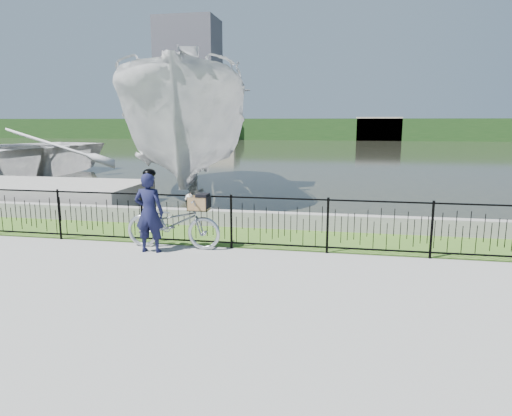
# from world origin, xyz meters

# --- Properties ---
(ground) EXTENTS (120.00, 120.00, 0.00)m
(ground) POSITION_xyz_m (0.00, 0.00, 0.00)
(ground) COLOR gray
(ground) RESTS_ON ground
(grass_strip) EXTENTS (60.00, 2.00, 0.01)m
(grass_strip) POSITION_xyz_m (0.00, 2.60, 0.00)
(grass_strip) COLOR #3F651F
(grass_strip) RESTS_ON ground
(water) EXTENTS (120.00, 120.00, 0.00)m
(water) POSITION_xyz_m (0.00, 33.00, 0.00)
(water) COLOR #27281E
(water) RESTS_ON ground
(quay_wall) EXTENTS (60.00, 0.30, 0.40)m
(quay_wall) POSITION_xyz_m (0.00, 3.60, 0.20)
(quay_wall) COLOR gray
(quay_wall) RESTS_ON ground
(fence) EXTENTS (14.00, 0.06, 1.15)m
(fence) POSITION_xyz_m (0.00, 1.60, 0.58)
(fence) COLOR black
(fence) RESTS_ON ground
(far_treeline) EXTENTS (120.00, 6.00, 3.00)m
(far_treeline) POSITION_xyz_m (0.00, 60.00, 1.50)
(far_treeline) COLOR #23461B
(far_treeline) RESTS_ON ground
(far_building_left) EXTENTS (8.00, 4.00, 4.00)m
(far_building_left) POSITION_xyz_m (-18.00, 58.00, 2.00)
(far_building_left) COLOR #AC9F8A
(far_building_left) RESTS_ON ground
(far_building_right) EXTENTS (6.00, 3.00, 3.20)m
(far_building_right) POSITION_xyz_m (6.00, 58.50, 1.60)
(far_building_right) COLOR #AC9F8A
(far_building_right) RESTS_ON ground
(bicycle_rig) EXTENTS (2.05, 0.72, 1.20)m
(bicycle_rig) POSITION_xyz_m (-2.20, 1.40, 0.55)
(bicycle_rig) COLOR #B0B5BD
(bicycle_rig) RESTS_ON ground
(cyclist) EXTENTS (0.62, 0.42, 1.71)m
(cyclist) POSITION_xyz_m (-2.57, 1.03, 0.85)
(cyclist) COLOR black
(cyclist) RESTS_ON ground
(boat_near) EXTENTS (7.38, 12.51, 6.34)m
(boat_near) POSITION_xyz_m (-4.49, 9.36, 2.35)
(boat_near) COLOR silver
(boat_near) RESTS_ON water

